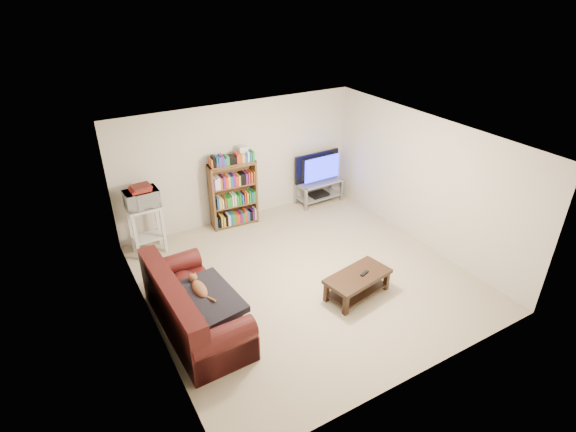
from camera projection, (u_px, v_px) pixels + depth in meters
floor at (305, 276)px, 7.56m from camera, size 5.00×5.00×0.00m
ceiling at (308, 140)px, 6.42m from camera, size 5.00×5.00×0.00m
wall_back at (239, 162)px, 8.90m from camera, size 5.00×0.00×5.00m
wall_front at (423, 304)px, 5.09m from camera, size 5.00×0.00×5.00m
wall_left at (145, 259)px, 5.89m from camera, size 0.00×5.00×5.00m
wall_right at (424, 181)px, 8.09m from camera, size 0.00×5.00×5.00m
sofa at (191, 311)px, 6.32m from camera, size 0.98×2.13×0.90m
blanket at (205, 300)px, 6.19m from camera, size 0.93×1.14×0.18m
cat at (200, 289)px, 6.31m from camera, size 0.25×0.58×0.17m
coffee_table at (357, 281)px, 7.01m from camera, size 1.14×0.71×0.39m
remote at (365, 273)px, 6.97m from camera, size 0.18×0.10×0.02m
tv_stand at (319, 188)px, 9.86m from camera, size 1.03×0.49×0.51m
television at (320, 168)px, 9.64m from camera, size 1.09×0.18×0.63m
dvd_player at (319, 194)px, 9.94m from camera, size 0.41×0.30×0.06m
bookshelf at (234, 193)px, 8.82m from camera, size 0.94×0.35×1.34m
shelf_clutter at (236, 157)px, 8.51m from camera, size 0.68×0.22×0.28m
microwave_stand at (146, 223)px, 7.98m from camera, size 0.59×0.44×0.92m
microwave at (142, 199)px, 7.75m from camera, size 0.58×0.41×0.31m
game_boxes at (140, 189)px, 7.66m from camera, size 0.35×0.31×0.05m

